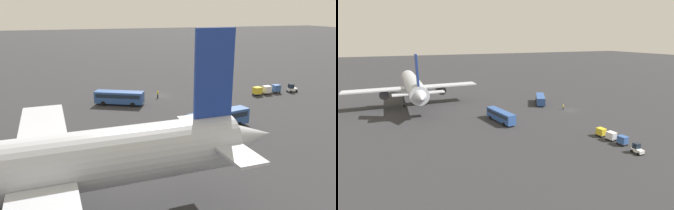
{
  "view_description": "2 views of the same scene",
  "coord_description": "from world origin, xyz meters",
  "views": [
    {
      "loc": [
        22.71,
        74.67,
        20.31
      ],
      "look_at": [
        4.91,
        20.26,
        3.63
      ],
      "focal_mm": 35.0,
      "sensor_mm": 36.0,
      "label": 1
    },
    {
      "loc": [
        -68.86,
        50.72,
        23.2
      ],
      "look_at": [
        4.87,
        20.69,
        2.58
      ],
      "focal_mm": 28.0,
      "sensor_mm": 36.0,
      "label": 2
    }
  ],
  "objects": [
    {
      "name": "baggage_tug",
      "position": [
        -32.88,
        6.87,
        0.94
      ],
      "size": [
        2.44,
        1.69,
        2.1
      ],
      "rotation": [
        0.0,
        0.0,
        -0.03
      ],
      "color": "white",
      "rests_on": "ground"
    },
    {
      "name": "cargo_cart_blue",
      "position": [
        -28.46,
        6.37,
        1.19
      ],
      "size": [
        2.23,
        1.97,
        2.06
      ],
      "rotation": [
        0.0,
        0.0,
        0.15
      ],
      "color": "#38383D",
      "rests_on": "ground"
    },
    {
      "name": "cargo_cart_yellow",
      "position": [
        -22.54,
        7.13,
        1.19
      ],
      "size": [
        2.23,
        1.97,
        2.06
      ],
      "rotation": [
        0.0,
        0.0,
        0.15
      ],
      "color": "#38383D",
      "rests_on": "ground"
    },
    {
      "name": "worker_person",
      "position": [
        1.42,
        1.63,
        0.87
      ],
      "size": [
        0.38,
        0.38,
        1.74
      ],
      "color": "#1E1E2D",
      "rests_on": "ground"
    },
    {
      "name": "shuttle_bus_near",
      "position": [
        11.2,
        4.8,
        1.82
      ],
      "size": [
        10.88,
        7.33,
        3.01
      ],
      "rotation": [
        0.0,
        0.0,
        -0.47
      ],
      "color": "#2D5199",
      "rests_on": "ground"
    },
    {
      "name": "cargo_cart_white",
      "position": [
        -25.5,
        6.78,
        1.19
      ],
      "size": [
        2.23,
        1.97,
        2.06
      ],
      "rotation": [
        0.0,
        0.0,
        0.15
      ],
      "color": "#38383D",
      "rests_on": "ground"
    },
    {
      "name": "ground_plane",
      "position": [
        0.0,
        0.0,
        0.0
      ],
      "size": [
        600.0,
        600.0,
        0.0
      ],
      "primitive_type": "plane",
      "color": "#2D2D30"
    },
    {
      "name": "shuttle_bus_far",
      "position": [
        -2.85,
        25.48,
        1.94
      ],
      "size": [
        12.09,
        4.64,
        3.23
      ],
      "rotation": [
        0.0,
        0.0,
        0.18
      ],
      "color": "#2D5199",
      "rests_on": "ground"
    },
    {
      "name": "airplane",
      "position": [
        26.65,
        46.83,
        7.04
      ],
      "size": [
        50.99,
        43.58,
        18.72
      ],
      "rotation": [
        0.0,
        0.0,
        0.04
      ],
      "color": "#B2B7C1",
      "rests_on": "ground"
    }
  ]
}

